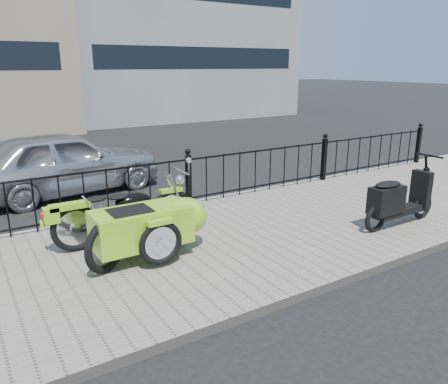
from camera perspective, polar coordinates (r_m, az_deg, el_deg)
ground at (r=7.35m, az=0.18°, el=-5.13°), size 120.00×120.00×0.00m
sidewalk at (r=6.94m, az=2.40°, el=-5.94°), size 30.00×3.80×0.12m
curb at (r=8.51m, az=-5.01°, el=-1.74°), size 30.00×0.10×0.12m
iron_fence at (r=8.24m, az=-4.66°, el=1.49°), size 14.11×0.11×1.08m
motorcycle_sidecar at (r=6.18m, az=-9.67°, el=-3.72°), size 2.28×1.48×0.98m
scooter at (r=7.64m, az=21.65°, el=-1.05°), size 1.67×0.49×1.13m
spare_tire at (r=5.77m, az=-15.21°, el=-6.85°), size 0.66×0.44×0.70m
sedan_car at (r=9.92m, az=-20.18°, el=3.67°), size 4.25×2.20×1.38m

